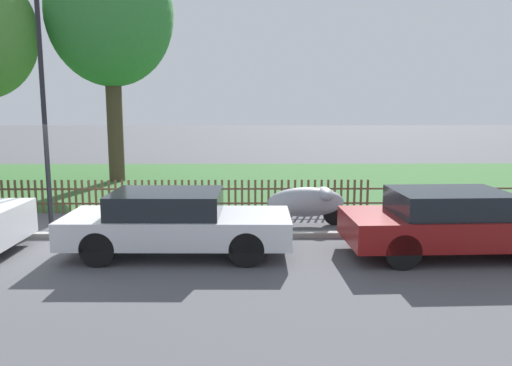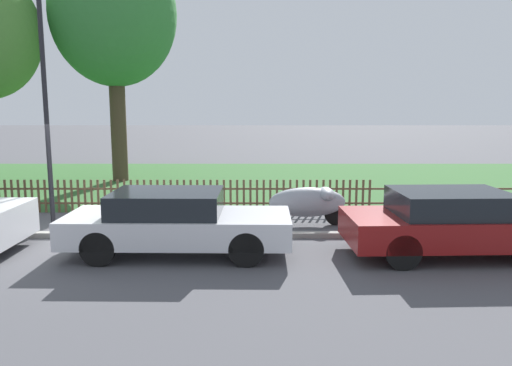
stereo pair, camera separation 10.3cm
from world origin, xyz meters
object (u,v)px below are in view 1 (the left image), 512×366
Objects in this scene: parked_car_navy_estate at (175,222)px; street_lamp at (39,61)px; parked_car_red_compact at (456,222)px; tree_mid_park at (110,15)px; covered_motorcycle at (308,202)px.

street_lamp reaches higher than parked_car_navy_estate.
parked_car_red_compact is (5.51, -0.12, 0.01)m from parked_car_navy_estate.
tree_mid_park is at bearing 111.88° from parked_car_navy_estate.
tree_mid_park reaches higher than parked_car_red_compact.
parked_car_navy_estate is 11.69m from tree_mid_park.
tree_mid_park is (-9.20, 9.73, 5.53)m from parked_car_red_compact.
street_lamp is at bearing 165.56° from parked_car_red_compact.
street_lamp is at bearing -177.53° from covered_motorcycle.
tree_mid_park reaches higher than covered_motorcycle.
tree_mid_park is at bearing 129.43° from covered_motorcycle.
parked_car_red_compact is at bearing -12.42° from street_lamp.
parked_car_red_compact is 0.50× the size of tree_mid_park.
covered_motorcycle is at bearing 40.17° from parked_car_navy_estate.
tree_mid_park is at bearing 93.50° from street_lamp.
parked_car_red_compact is at bearing -46.60° from tree_mid_park.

